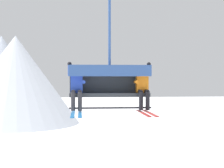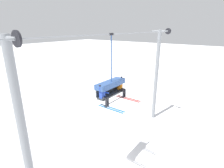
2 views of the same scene
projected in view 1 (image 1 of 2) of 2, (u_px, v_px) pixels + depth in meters
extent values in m
cone|color=silver|center=(2.00, 76.00, 57.02)|extent=(17.25, 17.25, 13.24)
cone|color=silver|center=(16.00, 80.00, 46.75)|extent=(17.35, 17.35, 12.00)
cube|color=#33383D|center=(110.00, 95.00, 9.28)|extent=(2.15, 0.48, 0.10)
cube|color=#33383D|center=(109.00, 84.00, 9.55)|extent=(2.15, 0.08, 0.45)
cube|color=#335699|center=(109.00, 71.00, 9.32)|extent=(2.20, 0.68, 0.30)
cylinder|color=black|center=(111.00, 108.00, 8.96)|extent=(2.15, 0.04, 0.04)
cylinder|color=#335699|center=(110.00, 15.00, 9.24)|extent=(0.07, 0.07, 2.69)
cube|color=#2847B7|center=(77.00, 83.00, 9.17)|extent=(0.32, 0.22, 0.52)
sphere|color=silver|center=(77.00, 70.00, 9.16)|extent=(0.22, 0.22, 0.22)
ellipsoid|color=black|center=(77.00, 70.00, 9.06)|extent=(0.17, 0.04, 0.08)
cylinder|color=#2D2D33|center=(73.00, 92.00, 9.00)|extent=(0.11, 0.34, 0.11)
cylinder|color=#2D2D33|center=(80.00, 92.00, 9.01)|extent=(0.11, 0.34, 0.11)
cylinder|color=#2D2D33|center=(73.00, 101.00, 8.83)|extent=(0.11, 0.11, 0.48)
cylinder|color=#2D2D33|center=(80.00, 101.00, 8.85)|extent=(0.11, 0.11, 0.48)
cube|color=#1E6BB2|center=(73.00, 114.00, 8.54)|extent=(0.09, 1.70, 0.02)
cube|color=#1E6BB2|center=(80.00, 114.00, 8.56)|extent=(0.09, 1.70, 0.02)
cylinder|color=#2847B7|center=(70.00, 70.00, 9.14)|extent=(0.09, 0.09, 0.30)
sphere|color=black|center=(70.00, 64.00, 9.14)|extent=(0.11, 0.11, 0.11)
cylinder|color=#2847B7|center=(84.00, 82.00, 9.04)|extent=(0.09, 0.30, 0.09)
cube|color=orange|center=(142.00, 83.00, 9.33)|extent=(0.32, 0.22, 0.52)
sphere|color=#284C93|center=(142.00, 70.00, 9.33)|extent=(0.22, 0.22, 0.22)
ellipsoid|color=black|center=(143.00, 70.00, 9.23)|extent=(0.17, 0.04, 0.08)
cylinder|color=black|center=(140.00, 92.00, 9.16)|extent=(0.11, 0.34, 0.11)
cylinder|color=black|center=(146.00, 92.00, 9.18)|extent=(0.11, 0.34, 0.11)
cylinder|color=black|center=(141.00, 101.00, 9.00)|extent=(0.11, 0.11, 0.48)
cylinder|color=black|center=(148.00, 101.00, 9.01)|extent=(0.11, 0.11, 0.48)
cube|color=#B22823|center=(143.00, 113.00, 8.70)|extent=(0.09, 1.70, 0.02)
cube|color=#B22823|center=(150.00, 113.00, 8.72)|extent=(0.09, 1.70, 0.02)
cylinder|color=orange|center=(136.00, 82.00, 9.17)|extent=(0.09, 0.30, 0.09)
cylinder|color=orange|center=(149.00, 70.00, 9.35)|extent=(0.09, 0.09, 0.30)
sphere|color=black|center=(149.00, 64.00, 9.34)|extent=(0.11, 0.11, 0.11)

